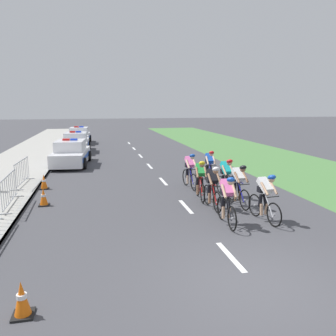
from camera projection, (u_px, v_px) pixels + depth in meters
ground_plane at (255, 284)px, 6.68m from camera, size 160.00×160.00×0.00m
sidewalk_slab at (13, 168)px, 18.51m from camera, size 4.13×60.00×0.12m
kerb_edge at (50, 167)px, 18.93m from camera, size 0.16×60.00×0.13m
grass_verge at (271, 159)px, 21.83m from camera, size 7.00×60.00×0.01m
lane_markings_centre at (156, 173)px, 17.48m from camera, size 0.14×29.60×0.01m
cyclist_lead at (227, 199)px, 9.82m from camera, size 0.43×1.72×1.56m
cyclist_second at (265, 197)px, 10.13m from camera, size 0.45×1.72×1.56m
cyclist_third at (213, 187)px, 11.35m from camera, size 0.42×1.72×1.56m
cyclist_fourth at (238, 185)px, 11.63m from camera, size 0.44×1.72×1.56m
cyclist_fifth at (200, 179)px, 12.47m from camera, size 0.45×1.72×1.56m
cyclist_sixth at (226, 177)px, 12.86m from camera, size 0.43×1.72×1.56m
cyclist_seventh at (190, 170)px, 14.20m from camera, size 0.44×1.72×1.56m
cyclist_eighth at (210, 166)px, 15.10m from camera, size 0.44×1.72×1.56m
police_car_nearest at (71, 154)px, 19.63m from camera, size 2.28×4.53×1.59m
police_car_second at (76, 143)px, 25.07m from camera, size 2.06×4.43×1.59m
police_car_third at (79, 136)px, 30.52m from camera, size 2.09×4.45×1.59m
crowd_barrier_middle at (9, 190)px, 11.43m from camera, size 0.56×2.32×1.07m
crowd_barrier_rear at (22, 173)px, 14.40m from camera, size 0.58×2.32×1.07m
traffic_cone_near at (44, 182)px, 14.11m from camera, size 0.36×0.36×0.64m
traffic_cone_mid at (44, 197)px, 11.80m from camera, size 0.36×0.36×0.64m
traffic_cone_far at (22, 299)px, 5.62m from camera, size 0.36×0.36×0.64m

